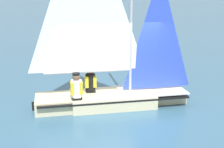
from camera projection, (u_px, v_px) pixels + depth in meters
name	position (u px, v px, depth m)	size (l,w,h in m)	color
ground_plane	(112.00, 105.00, 9.58)	(260.00, 260.00, 0.00)	#38607A
sailboat_main	(110.00, 74.00, 9.31)	(3.44, 4.51, 5.99)	beige
sailor_helm	(90.00, 84.00, 9.53)	(0.41, 0.43, 1.16)	black
sailor_crew	(77.00, 91.00, 8.88)	(0.41, 0.43, 1.16)	black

